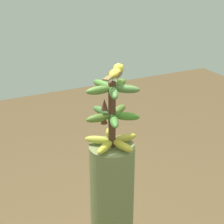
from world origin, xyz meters
TOP-DOWN VIEW (x-y plane):
  - banana_bunch at (0.00, -0.00)m, footprint 0.29×0.29m
  - perched_bird at (-0.03, -0.01)m, footprint 0.18×0.16m

SIDE VIEW (x-z plane):
  - banana_bunch at x=0.00m, z-range 1.17..1.53m
  - perched_bird at x=-0.03m, z-range 1.53..1.61m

